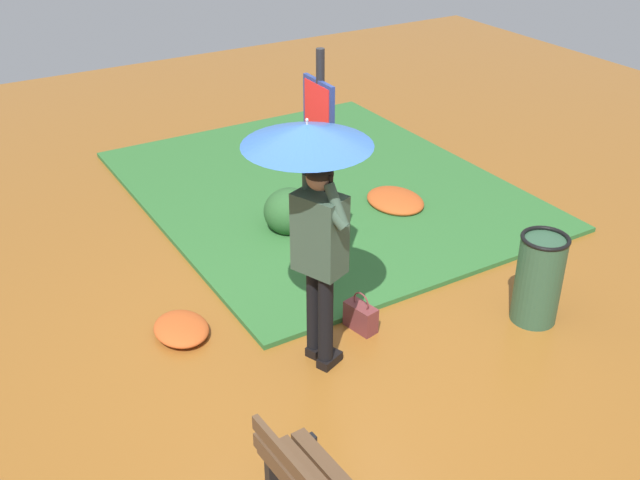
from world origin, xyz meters
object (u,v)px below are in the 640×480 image
Objects in this scene: person_with_umbrella at (313,185)px; handbag at (361,316)px; info_sign_post at (319,150)px; trash_bin at (539,278)px.

person_with_umbrella reaches higher than handbag.
person_with_umbrella is 0.89× the size of info_sign_post.
person_with_umbrella is 0.91m from info_sign_post.
trash_bin is (-0.66, -1.39, 0.29)m from handbag.
handbag is (-0.65, -0.03, -1.32)m from info_sign_post.
handbag is at bearing -79.08° from person_with_umbrella.
info_sign_post reaches higher than person_with_umbrella.
info_sign_post reaches higher than handbag.
info_sign_post is 6.22× the size of handbag.
person_with_umbrella is 5.53× the size of handbag.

